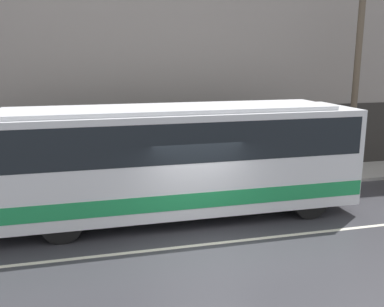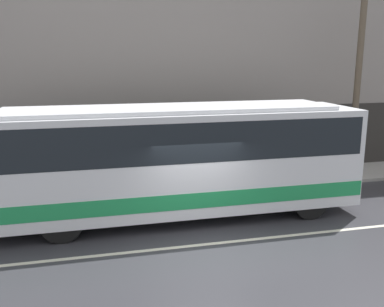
# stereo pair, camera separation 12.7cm
# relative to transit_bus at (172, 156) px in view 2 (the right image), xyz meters

# --- Properties ---
(ground_plane) EXTENTS (60.00, 60.00, 0.00)m
(ground_plane) POSITION_rel_transit_bus_xyz_m (0.44, -2.18, -1.90)
(ground_plane) COLOR #333338
(sidewalk) EXTENTS (60.00, 2.37, 0.12)m
(sidewalk) POSITION_rel_transit_bus_xyz_m (0.44, 3.01, -1.84)
(sidewalk) COLOR #A09E99
(sidewalk) RESTS_ON ground_plane
(building_facade) EXTENTS (60.00, 0.35, 11.52)m
(building_facade) POSITION_rel_transit_bus_xyz_m (0.44, 4.33, 3.66)
(building_facade) COLOR gray
(building_facade) RESTS_ON ground_plane
(lane_stripe) EXTENTS (54.00, 0.14, 0.01)m
(lane_stripe) POSITION_rel_transit_bus_xyz_m (0.44, -2.18, -1.89)
(lane_stripe) COLOR beige
(lane_stripe) RESTS_ON ground_plane
(transit_bus) EXTENTS (11.19, 2.60, 3.37)m
(transit_bus) POSITION_rel_transit_bus_xyz_m (0.00, 0.00, 0.00)
(transit_bus) COLOR silver
(transit_bus) RESTS_ON ground_plane
(utility_pole_near) EXTENTS (0.25, 0.25, 6.83)m
(utility_pole_near) POSITION_rel_transit_bus_xyz_m (7.73, 2.46, 1.64)
(utility_pole_near) COLOR brown
(utility_pole_near) RESTS_ON sidewalk
(pedestrian_waiting) EXTENTS (0.36, 0.36, 1.77)m
(pedestrian_waiting) POSITION_rel_transit_bus_xyz_m (-3.30, 2.44, -0.94)
(pedestrian_waiting) COLOR #333338
(pedestrian_waiting) RESTS_ON sidewalk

